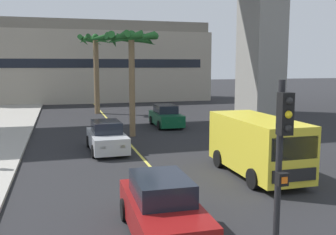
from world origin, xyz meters
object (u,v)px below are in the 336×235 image
Objects in this scene: palm_tree_mid_median at (96,52)px; palm_tree_near_median at (132,48)px; car_queue_third at (162,209)px; car_queue_front at (107,137)px; delivery_van at (257,144)px; traffic_light_median_near at (281,162)px; car_queue_second at (166,117)px.

palm_tree_near_median is at bearing -84.83° from palm_tree_mid_median.
car_queue_third is 15.06m from palm_tree_near_median.
car_queue_front is 8.10m from delivery_van.
delivery_van is (5.10, 4.32, 0.57)m from car_queue_third.
car_queue_third is 0.79× the size of delivery_van.
traffic_light_median_near reaches higher than delivery_van.
car_queue_second is at bearing 74.24° from car_queue_third.
palm_tree_mid_median is at bearing 86.46° from car_queue_front.
delivery_van is (0.20, -13.05, 0.57)m from car_queue_second.
car_queue_third is 0.57× the size of palm_tree_mid_median.
delivery_van is at bearing -71.75° from palm_tree_near_median.
delivery_van is 1.25× the size of traffic_light_median_near.
car_queue_third is at bearing -88.83° from car_queue_front.
palm_tree_mid_median reaches higher than car_queue_second.
palm_tree_mid_median is (-4.14, 8.86, 4.88)m from car_queue_second.
car_queue_front is 1.00× the size of car_queue_third.
car_queue_front is at bearing -126.32° from car_queue_second.
traffic_light_median_near reaches higher than car_queue_third.
car_queue_front is 0.57× the size of palm_tree_mid_median.
traffic_light_median_near is at bearing -116.09° from delivery_van.
car_queue_front is 1.00× the size of car_queue_second.
car_queue_front is 0.63× the size of palm_tree_near_median.
traffic_light_median_near is (1.37, -3.30, 1.99)m from car_queue_third.
car_queue_front is at bearing -118.96° from palm_tree_near_median.
traffic_light_median_near is at bearing -88.83° from palm_tree_mid_median.
traffic_light_median_near is 17.68m from palm_tree_near_median.
palm_tree_near_median is 0.91× the size of palm_tree_mid_median.
car_queue_third is 26.70m from palm_tree_mid_median.
car_queue_second is 21.06m from traffic_light_median_near.
palm_tree_mid_median is at bearing 101.20° from delivery_van.
car_queue_second is at bearing 90.88° from delivery_van.
car_queue_front is 8.64m from car_queue_second.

